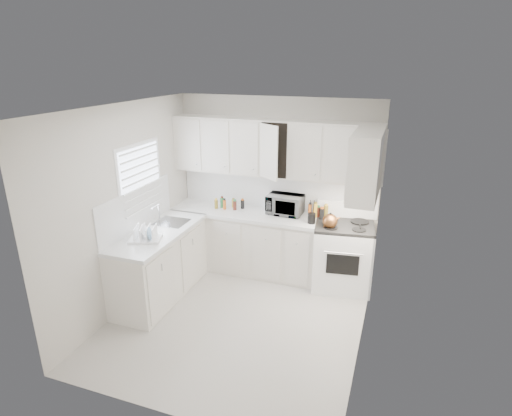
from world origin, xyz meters
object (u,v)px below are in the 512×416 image
at_px(stove, 343,248).
at_px(utensil_crock, 312,211).
at_px(microwave, 285,202).
at_px(dish_rack, 145,232).
at_px(rice_cooker, 272,205).
at_px(tea_kettle, 330,220).

height_order(stove, utensil_crock, utensil_crock).
height_order(microwave, dish_rack, microwave).
bearing_deg(rice_cooker, dish_rack, -140.12).
distance_m(tea_kettle, utensil_crock, 0.28).
bearing_deg(utensil_crock, microwave, 151.43).
relative_size(stove, microwave, 2.39).
bearing_deg(dish_rack, rice_cooker, 31.17).
bearing_deg(dish_rack, microwave, 27.35).
bearing_deg(rice_cooker, utensil_crock, -30.12).
xyz_separation_m(microwave, rice_cooker, (-0.19, -0.02, -0.06)).
relative_size(microwave, rice_cooker, 2.29).
xyz_separation_m(stove, rice_cooker, (-1.09, 0.13, 0.45)).
relative_size(rice_cooker, dish_rack, 0.59).
relative_size(tea_kettle, microwave, 0.49).
bearing_deg(microwave, tea_kettle, -21.22).
xyz_separation_m(tea_kettle, rice_cooker, (-0.91, 0.29, 0.01)).
relative_size(rice_cooker, utensil_crock, 0.64).
xyz_separation_m(tea_kettle, utensil_crock, (-0.26, 0.06, 0.07)).
bearing_deg(stove, dish_rack, -157.48).
distance_m(microwave, rice_cooker, 0.21).
bearing_deg(dish_rack, stove, 10.73).
bearing_deg(microwave, stove, -7.28).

